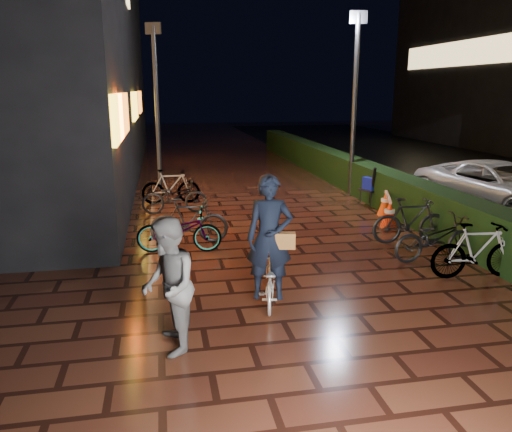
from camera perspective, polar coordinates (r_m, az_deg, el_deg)
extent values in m
plane|color=#381911|center=(9.34, 6.49, -5.39)|extent=(80.00, 80.00, 0.00)
cube|color=black|center=(17.64, 9.15, 5.54)|extent=(0.70, 20.00, 1.00)
imported|color=slate|center=(6.11, -9.99, -7.95)|extent=(0.67, 0.85, 1.68)
imported|color=#B8B9BD|center=(14.62, 26.03, 3.05)|extent=(3.20, 4.98, 1.28)
cube|color=yellow|center=(9.93, -15.57, 10.72)|extent=(0.08, 2.00, 0.90)
cube|color=orange|center=(11.42, -15.00, 11.16)|extent=(0.08, 3.00, 0.90)
cube|color=yellow|center=(17.41, -13.68, 12.16)|extent=(0.08, 2.80, 0.90)
cube|color=orange|center=(22.40, -13.13, 12.58)|extent=(0.08, 2.20, 0.90)
cube|color=#FFD88C|center=(30.98, 21.53, 16.81)|extent=(0.06, 10.00, 1.30)
cylinder|color=black|center=(15.26, 11.16, 12.04)|extent=(0.17, 0.17, 5.20)
cube|color=black|center=(15.38, 11.64, 21.37)|extent=(0.50, 0.20, 0.35)
cylinder|color=black|center=(15.99, -11.24, 11.73)|extent=(0.17, 0.17, 4.98)
cube|color=black|center=(16.07, -11.67, 20.27)|extent=(0.48, 0.22, 0.33)
imported|color=white|center=(7.54, 1.52, -7.26)|extent=(0.77, 1.45, 0.72)
imported|color=black|center=(7.22, 1.55, -2.49)|extent=(0.75, 0.58, 1.84)
cube|color=#995E29|center=(7.21, 3.25, -2.81)|extent=(0.34, 0.21, 0.23)
cone|color=#F4350C|center=(11.98, 15.00, 0.22)|extent=(0.40, 0.40, 0.64)
cone|color=#F44A0C|center=(13.13, 14.59, 1.46)|extent=(0.40, 0.40, 0.64)
cube|color=orange|center=(12.06, 14.91, -1.18)|extent=(0.45, 0.45, 0.03)
cube|color=#E6580C|center=(13.20, 14.51, 0.17)|extent=(0.45, 0.45, 0.03)
cube|color=red|center=(12.50, 14.87, 2.13)|extent=(0.54, 1.30, 0.06)
cube|color=black|center=(14.15, 13.14, 2.95)|extent=(0.74, 0.68, 0.04)
cylinder|color=black|center=(13.89, 12.95, 1.78)|extent=(0.04, 0.04, 0.42)
cylinder|color=black|center=(14.23, 14.33, 1.99)|extent=(0.04, 0.04, 0.42)
cylinder|color=black|center=(14.17, 11.83, 2.08)|extent=(0.04, 0.04, 0.42)
cylinder|color=black|center=(14.50, 13.21, 2.28)|extent=(0.04, 0.04, 0.42)
cube|color=#0B169A|center=(14.12, 13.18, 3.69)|extent=(0.54, 0.51, 0.33)
cylinder|color=black|center=(13.89, 13.17, 3.43)|extent=(0.18, 0.49, 1.06)
imported|color=black|center=(9.92, -8.80, -1.64)|extent=(1.73, 0.80, 0.88)
imported|color=black|center=(10.42, -7.67, -0.54)|extent=(1.65, 0.58, 0.97)
imported|color=black|center=(13.05, -9.30, 2.19)|extent=(1.68, 0.63, 0.88)
imported|color=black|center=(14.19, -9.71, 3.35)|extent=(1.62, 0.46, 0.97)
imported|color=black|center=(10.81, 17.26, -0.53)|extent=(1.65, 0.61, 0.97)
imported|color=black|center=(9.88, 19.79, -2.40)|extent=(1.70, 0.69, 0.88)
imported|color=black|center=(9.23, 23.98, -3.64)|extent=(1.66, 0.62, 0.97)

